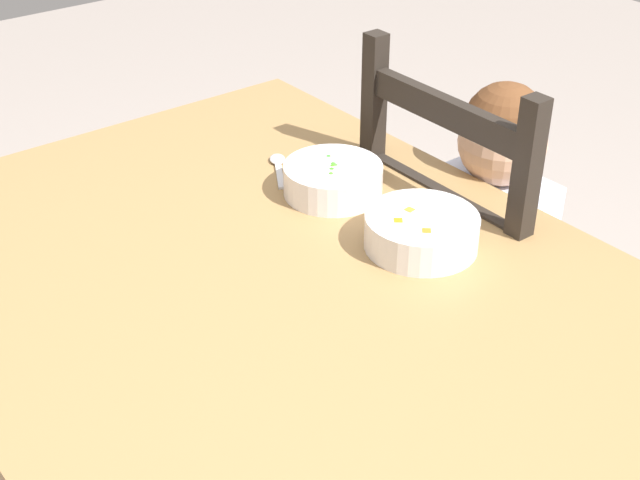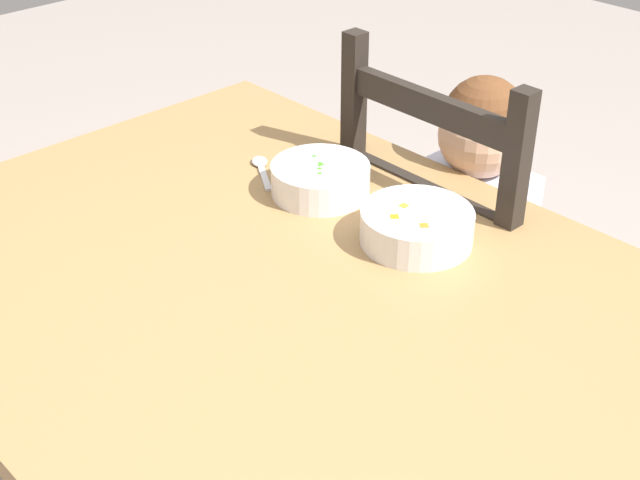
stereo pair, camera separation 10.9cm
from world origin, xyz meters
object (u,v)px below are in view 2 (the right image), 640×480
at_px(dining_table, 313,350).
at_px(dining_chair, 457,292).
at_px(spoon, 261,166).
at_px(bowl_of_carrots, 417,226).
at_px(child_figure, 464,230).
at_px(bowl_of_peas, 320,178).

height_order(dining_table, dining_chair, dining_chair).
xyz_separation_m(dining_table, spoon, (-0.38, 0.22, 0.10)).
relative_size(dining_table, bowl_of_carrots, 8.06).
xyz_separation_m(dining_chair, bowl_of_carrots, (0.12, -0.29, 0.34)).
relative_size(dining_chair, child_figure, 1.08).
bearing_deg(bowl_of_peas, spoon, -174.25).
distance_m(dining_chair, bowl_of_carrots, 0.46).
bearing_deg(spoon, dining_chair, 49.46).
height_order(dining_chair, bowl_of_peas, dining_chair).
relative_size(bowl_of_peas, spoon, 1.41).
bearing_deg(dining_table, spoon, 149.79).
height_order(bowl_of_peas, bowl_of_carrots, same).
bearing_deg(bowl_of_carrots, dining_table, -88.70).
bearing_deg(spoon, bowl_of_peas, 5.75).
distance_m(dining_chair, spoon, 0.51).
distance_m(child_figure, spoon, 0.43).
bearing_deg(dining_chair, bowl_of_carrots, -68.47).
xyz_separation_m(dining_chair, child_figure, (0.00, -0.00, 0.15)).
height_order(bowl_of_carrots, spoon, bowl_of_carrots).
bearing_deg(bowl_of_carrots, dining_chair, 111.53).
xyz_separation_m(child_figure, bowl_of_carrots, (0.12, -0.29, 0.18)).
relative_size(child_figure, bowl_of_carrots, 5.00).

